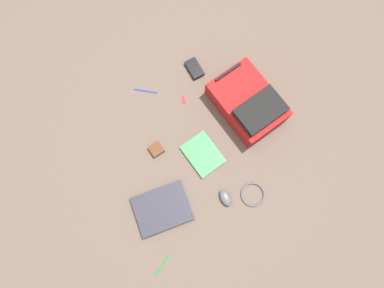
{
  "coord_description": "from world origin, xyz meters",
  "views": [
    {
      "loc": [
        -0.23,
        -0.33,
        1.85
      ],
      "look_at": [
        -0.02,
        0.01,
        0.02
      ],
      "focal_mm": 29.49,
      "sensor_mm": 36.0,
      "label": 1
    }
  ],
  "objects_px": {
    "book_manual": "(203,154)",
    "usb_stick": "(184,99)",
    "earbud_pouch": "(156,149)",
    "backpack": "(248,103)",
    "pen_black": "(162,265)",
    "pen_blue": "(145,91)",
    "cable_coil": "(253,194)",
    "computer_mouse": "(226,198)",
    "laptop": "(162,209)",
    "power_brick": "(194,69)"
  },
  "relations": [
    {
      "from": "backpack",
      "to": "usb_stick",
      "type": "height_order",
      "value": "backpack"
    },
    {
      "from": "book_manual",
      "to": "backpack",
      "type": "bearing_deg",
      "value": 16.38
    },
    {
      "from": "book_manual",
      "to": "earbud_pouch",
      "type": "relative_size",
      "value": 3.33
    },
    {
      "from": "computer_mouse",
      "to": "pen_black",
      "type": "relative_size",
      "value": 0.76
    },
    {
      "from": "pen_blue",
      "to": "earbud_pouch",
      "type": "bearing_deg",
      "value": -109.42
    },
    {
      "from": "pen_black",
      "to": "backpack",
      "type": "bearing_deg",
      "value": 30.45
    },
    {
      "from": "cable_coil",
      "to": "book_manual",
      "type": "bearing_deg",
      "value": 109.62
    },
    {
      "from": "backpack",
      "to": "power_brick",
      "type": "height_order",
      "value": "backpack"
    },
    {
      "from": "pen_black",
      "to": "earbud_pouch",
      "type": "distance_m",
      "value": 0.66
    },
    {
      "from": "laptop",
      "to": "cable_coil",
      "type": "relative_size",
      "value": 2.47
    },
    {
      "from": "earbud_pouch",
      "to": "backpack",
      "type": "bearing_deg",
      "value": -5.15
    },
    {
      "from": "earbud_pouch",
      "to": "computer_mouse",
      "type": "bearing_deg",
      "value": -66.16
    },
    {
      "from": "laptop",
      "to": "cable_coil",
      "type": "height_order",
      "value": "laptop"
    },
    {
      "from": "computer_mouse",
      "to": "cable_coil",
      "type": "bearing_deg",
      "value": -18.5
    },
    {
      "from": "usb_stick",
      "to": "cable_coil",
      "type": "bearing_deg",
      "value": -86.3
    },
    {
      "from": "computer_mouse",
      "to": "cable_coil",
      "type": "xyz_separation_m",
      "value": [
        0.15,
        -0.07,
        -0.01
      ]
    },
    {
      "from": "cable_coil",
      "to": "pen_black",
      "type": "xyz_separation_m",
      "value": [
        -0.64,
        -0.07,
        -0.0
      ]
    },
    {
      "from": "cable_coil",
      "to": "pen_blue",
      "type": "distance_m",
      "value": 0.91
    },
    {
      "from": "backpack",
      "to": "book_manual",
      "type": "bearing_deg",
      "value": -163.62
    },
    {
      "from": "backpack",
      "to": "book_manual",
      "type": "relative_size",
      "value": 1.88
    },
    {
      "from": "book_manual",
      "to": "usb_stick",
      "type": "height_order",
      "value": "book_manual"
    },
    {
      "from": "usb_stick",
      "to": "pen_black",
      "type": "bearing_deg",
      "value": -127.61
    },
    {
      "from": "laptop",
      "to": "power_brick",
      "type": "xyz_separation_m",
      "value": [
        0.61,
        0.65,
        -0.0
      ]
    },
    {
      "from": "computer_mouse",
      "to": "cable_coil",
      "type": "height_order",
      "value": "computer_mouse"
    },
    {
      "from": "computer_mouse",
      "to": "earbud_pouch",
      "type": "bearing_deg",
      "value": 119.14
    },
    {
      "from": "book_manual",
      "to": "cable_coil",
      "type": "relative_size",
      "value": 1.73
    },
    {
      "from": "pen_blue",
      "to": "usb_stick",
      "type": "height_order",
      "value": "pen_blue"
    },
    {
      "from": "pen_blue",
      "to": "usb_stick",
      "type": "distance_m",
      "value": 0.25
    },
    {
      "from": "laptop",
      "to": "power_brick",
      "type": "bearing_deg",
      "value": 46.79
    },
    {
      "from": "laptop",
      "to": "book_manual",
      "type": "height_order",
      "value": "laptop"
    },
    {
      "from": "earbud_pouch",
      "to": "power_brick",
      "type": "bearing_deg",
      "value": 35.23
    },
    {
      "from": "backpack",
      "to": "cable_coil",
      "type": "xyz_separation_m",
      "value": [
        -0.26,
        -0.47,
        -0.07
      ]
    },
    {
      "from": "book_manual",
      "to": "power_brick",
      "type": "bearing_deg",
      "value": 64.07
    },
    {
      "from": "laptop",
      "to": "cable_coil",
      "type": "bearing_deg",
      "value": -22.22
    },
    {
      "from": "power_brick",
      "to": "backpack",
      "type": "bearing_deg",
      "value": -69.35
    },
    {
      "from": "computer_mouse",
      "to": "earbud_pouch",
      "type": "xyz_separation_m",
      "value": [
        -0.2,
        0.45,
        -0.0
      ]
    },
    {
      "from": "pen_black",
      "to": "computer_mouse",
      "type": "bearing_deg",
      "value": 14.83
    },
    {
      "from": "book_manual",
      "to": "computer_mouse",
      "type": "relative_size",
      "value": 2.4
    },
    {
      "from": "book_manual",
      "to": "computer_mouse",
      "type": "xyz_separation_m",
      "value": [
        -0.02,
        -0.29,
        0.01
      ]
    },
    {
      "from": "pen_blue",
      "to": "power_brick",
      "type": "bearing_deg",
      "value": -5.59
    },
    {
      "from": "backpack",
      "to": "computer_mouse",
      "type": "xyz_separation_m",
      "value": [
        -0.41,
        -0.4,
        -0.06
      ]
    },
    {
      "from": "computer_mouse",
      "to": "earbud_pouch",
      "type": "height_order",
      "value": "computer_mouse"
    },
    {
      "from": "laptop",
      "to": "computer_mouse",
      "type": "bearing_deg",
      "value": -21.52
    },
    {
      "from": "book_manual",
      "to": "power_brick",
      "type": "height_order",
      "value": "power_brick"
    },
    {
      "from": "earbud_pouch",
      "to": "pen_black",
      "type": "bearing_deg",
      "value": -116.71
    },
    {
      "from": "earbud_pouch",
      "to": "usb_stick",
      "type": "distance_m",
      "value": 0.36
    },
    {
      "from": "laptop",
      "to": "computer_mouse",
      "type": "distance_m",
      "value": 0.37
    },
    {
      "from": "pen_blue",
      "to": "book_manual",
      "type": "bearing_deg",
      "value": -79.71
    },
    {
      "from": "laptop",
      "to": "computer_mouse",
      "type": "xyz_separation_m",
      "value": [
        0.34,
        -0.14,
        0.0
      ]
    },
    {
      "from": "book_manual",
      "to": "cable_coil",
      "type": "bearing_deg",
      "value": -70.38
    }
  ]
}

